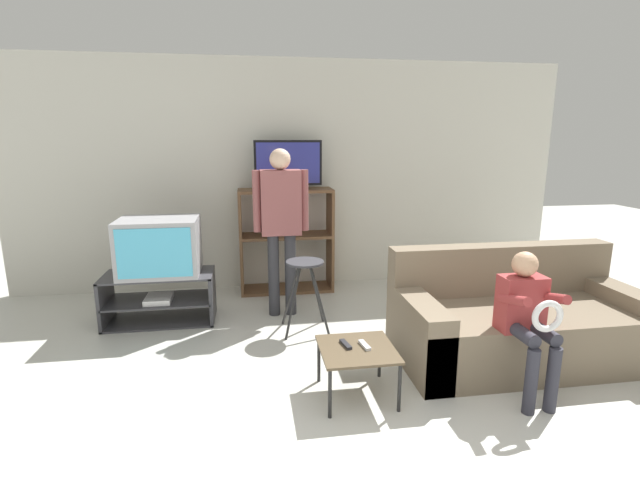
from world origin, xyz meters
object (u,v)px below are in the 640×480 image
Objects in this scene: folding_stool at (305,275)px; media_shelf at (286,240)px; television_main at (160,246)px; person_seated_child at (528,313)px; remote_control_black at (346,344)px; snack_table at (357,353)px; tv_stand at (160,298)px; couch at (517,322)px; remote_control_white at (365,345)px; television_flat at (288,166)px; person_standing_adult at (281,216)px.

media_shelf is at bearing 93.38° from folding_stool.
television_main is 0.73× the size of person_seated_child.
media_shelf is at bearing 119.51° from person_seated_child.
snack_table is at bearing -45.28° from remote_control_black.
remote_control_black is at bearing -45.80° from tv_stand.
media_shelf is 2.30m from remote_control_black.
couch reaches higher than snack_table.
television_main is at bearing 126.46° from remote_control_white.
folding_stool is 1.12m from remote_control_black.
tv_stand is at bearing -149.86° from media_shelf.
television_flat reaches higher than tv_stand.
remote_control_white is at bearing -76.83° from folding_stool.
television_main reaches higher than couch.
media_shelf is at bearing 96.88° from snack_table.
television_main is 3.21m from couch.
tv_stand is at bearing -150.72° from television_flat.
television_flat is (0.04, -0.00, 0.83)m from media_shelf.
remote_control_black is 0.09× the size of person_standing_adult.
remote_control_white is at bearing -74.36° from person_standing_adult.
snack_table is (1.56, -1.58, 0.09)m from tv_stand.
person_standing_adult is (-0.44, 1.57, 0.63)m from remote_control_white.
television_main is 2.25m from snack_table.
folding_stool is 1.32× the size of snack_table.
person_seated_child is (1.33, -1.31, 0.07)m from folding_stool.
tv_stand is 0.86× the size of media_shelf.
television_main is at bearing 146.49° from person_seated_child.
media_shelf is 2.85m from person_seated_child.
person_seated_child reaches higher than tv_stand.
folding_stool is 0.41× the size of person_standing_adult.
media_shelf reaches higher than tv_stand.
person_standing_adult reaches higher than remote_control_black.
couch is (1.65, -1.94, -1.14)m from television_flat.
tv_stand is 7.06× the size of remote_control_black.
remote_control_black is 0.07× the size of couch.
folding_stool is 4.61× the size of remote_control_black.
person_standing_adult is at bearing 111.79° from folding_stool.
remote_control_white is at bearing 170.78° from person_seated_child.
remote_control_white is 0.09× the size of person_standing_adult.
media_shelf is (1.28, 0.74, 0.37)m from tv_stand.
tv_stand is 3.22m from person_seated_child.
media_shelf reaches higher than person_seated_child.
couch is (1.61, -0.78, -0.24)m from folding_stool.
tv_stand is at bearing 123.09° from remote_control_black.
couch is at bearing -34.14° from person_standing_adult.
media_shelf is 0.61× the size of couch.
media_shelf is 1.77× the size of folding_stool.
television_flat is 2.79m from couch.
person_standing_adult is at bearing 0.23° from tv_stand.
remote_control_black is (0.21, -2.27, -0.24)m from media_shelf.
couch is at bearing -22.70° from television_main.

